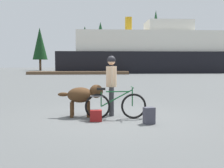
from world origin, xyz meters
TOP-DOWN VIEW (x-y plane):
  - ground_plane at (0.00, 0.00)m, footprint 160.00×160.00m
  - bicycle at (0.09, -0.23)m, footprint 1.75×0.44m
  - person_cyclist at (0.02, 0.31)m, footprint 0.32×0.53m
  - dog at (-0.81, 0.18)m, footprint 1.33×0.53m
  - backpack at (0.93, -0.89)m, footprint 0.32×0.26m
  - handbag_pannier at (-0.45, -0.51)m, footprint 0.32×0.19m
  - dock_pier at (-2.73, 29.33)m, footprint 13.68×2.51m
  - ferry_boat at (8.57, 35.39)m, footprint 29.25×8.66m
  - pine_tree_far_left at (-11.43, 46.77)m, footprint 2.93×2.93m
  - pine_tree_center at (0.73, 49.09)m, footprint 3.34×3.34m
  - pine_tree_far_right at (12.57, 49.43)m, footprint 3.21×3.21m
  - pine_tree_mid_back at (-2.76, 54.89)m, footprint 4.18×4.18m

SIDE VIEW (x-z plane):
  - ground_plane at x=0.00m, z-range 0.00..0.00m
  - handbag_pannier at x=-0.45m, z-range 0.00..0.31m
  - dock_pier at x=-2.73m, z-range 0.00..0.40m
  - backpack at x=0.93m, z-range 0.00..0.44m
  - bicycle at x=0.09m, z-range -0.07..0.85m
  - dog at x=-0.81m, z-range 0.17..1.12m
  - person_cyclist at x=0.02m, z-range 0.20..2.01m
  - ferry_boat at x=8.57m, z-range -1.30..7.54m
  - pine_tree_far_left at x=-11.43m, z-range 1.07..9.63m
  - pine_tree_mid_back at x=-2.76m, z-range 1.22..11.18m
  - pine_tree_center at x=0.73m, z-range 1.69..11.81m
  - pine_tree_far_right at x=12.57m, z-range 1.66..14.44m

